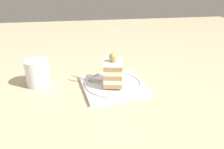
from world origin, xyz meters
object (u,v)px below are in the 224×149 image
fork (87,79)px  drink_glass_near (38,74)px  cake_slice (112,71)px  dessert_plate (112,85)px

fork → drink_glass_near: (-0.17, 0.02, 0.02)m
cake_slice → fork: 0.10m
dessert_plate → fork: size_ratio=2.28×
dessert_plate → drink_glass_near: 0.26m
cake_slice → drink_glass_near: (-0.25, 0.06, -0.02)m
fork → drink_glass_near: drink_glass_near is taller
cake_slice → fork: (-0.08, 0.04, -0.04)m
cake_slice → drink_glass_near: 0.26m
dessert_plate → drink_glass_near: size_ratio=2.56×
dessert_plate → drink_glass_near: drink_glass_near is taller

